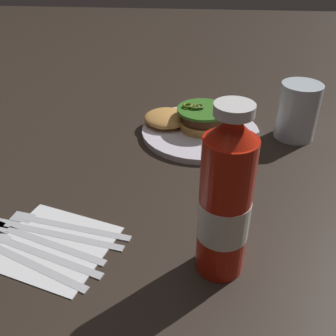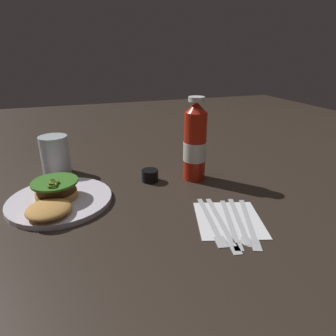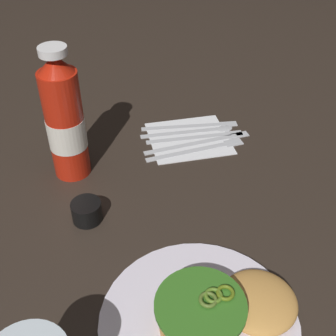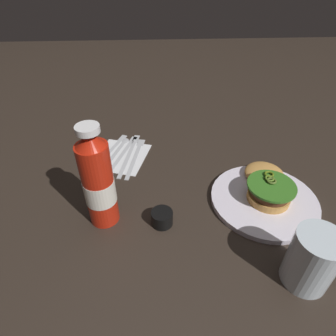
# 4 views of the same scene
# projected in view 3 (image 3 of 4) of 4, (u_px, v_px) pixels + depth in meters

# --- Properties ---
(ground_plane) EXTENTS (3.00, 3.00, 0.00)m
(ground_plane) POSITION_uv_depth(u_px,v_px,m) (170.00, 232.00, 0.69)
(ground_plane) COLOR #2E241D
(dinner_plate) EXTENTS (0.26, 0.26, 0.01)m
(dinner_plate) POSITION_uv_depth(u_px,v_px,m) (199.00, 323.00, 0.56)
(dinner_plate) COLOR white
(dinner_plate) RESTS_ON ground_plane
(burger_sandwich) EXTENTS (0.19, 0.12, 0.05)m
(burger_sandwich) POSITION_uv_depth(u_px,v_px,m) (222.00, 310.00, 0.54)
(burger_sandwich) COLOR #CD9146
(burger_sandwich) RESTS_ON dinner_plate
(ketchup_bottle) EXTENTS (0.07, 0.07, 0.24)m
(ketchup_bottle) POSITION_uv_depth(u_px,v_px,m) (65.00, 121.00, 0.74)
(ketchup_bottle) COLOR red
(ketchup_bottle) RESTS_ON ground_plane
(condiment_cup) EXTENTS (0.05, 0.05, 0.03)m
(condiment_cup) POSITION_uv_depth(u_px,v_px,m) (87.00, 211.00, 0.70)
(condiment_cup) COLOR black
(condiment_cup) RESTS_ON ground_plane
(napkin) EXTENTS (0.19, 0.18, 0.00)m
(napkin) POSITION_uv_depth(u_px,v_px,m) (189.00, 138.00, 0.89)
(napkin) COLOR white
(napkin) RESTS_ON ground_plane
(fork_utensil) EXTENTS (0.20, 0.05, 0.00)m
(fork_utensil) POSITION_uv_depth(u_px,v_px,m) (204.00, 147.00, 0.86)
(fork_utensil) COLOR silver
(fork_utensil) RESTS_ON napkin
(butter_knife) EXTENTS (0.22, 0.06, 0.00)m
(butter_knife) POSITION_uv_depth(u_px,v_px,m) (204.00, 140.00, 0.88)
(butter_knife) COLOR silver
(butter_knife) RESTS_ON napkin
(steak_knife) EXTENTS (0.19, 0.08, 0.00)m
(steak_knife) POSITION_uv_depth(u_px,v_px,m) (201.00, 135.00, 0.89)
(steak_knife) COLOR silver
(steak_knife) RESTS_ON napkin
(spoon_utensil) EXTENTS (0.19, 0.08, 0.00)m
(spoon_utensil) POSITION_uv_depth(u_px,v_px,m) (200.00, 129.00, 0.91)
(spoon_utensil) COLOR silver
(spoon_utensil) RESTS_ON napkin
(table_knife) EXTENTS (0.19, 0.09, 0.00)m
(table_knife) POSITION_uv_depth(u_px,v_px,m) (196.00, 124.00, 0.92)
(table_knife) COLOR silver
(table_knife) RESTS_ON napkin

